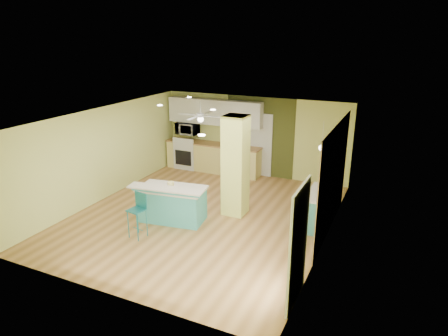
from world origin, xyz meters
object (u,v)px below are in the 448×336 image
(side_counter, at_px, (319,209))
(bar_stool, at_px, (139,208))
(peninsula, at_px, (172,203))
(canister, at_px, (171,186))
(fruit_bowl, at_px, (229,145))

(side_counter, bearing_deg, bar_stool, -147.65)
(peninsula, bearing_deg, side_counter, 12.37)
(peninsula, bearing_deg, canister, -76.71)
(peninsula, distance_m, fruit_bowl, 3.76)
(side_counter, bearing_deg, canister, -158.01)
(peninsula, bearing_deg, fruit_bowl, 84.53)
(bar_stool, xyz_separation_m, canister, (0.27, 0.91, 0.25))
(bar_stool, xyz_separation_m, side_counter, (3.49, 2.21, -0.26))
(fruit_bowl, bearing_deg, bar_stool, -90.72)
(side_counter, distance_m, fruit_bowl, 4.28)
(bar_stool, distance_m, fruit_bowl, 4.71)
(side_counter, bearing_deg, peninsula, -159.35)
(bar_stool, relative_size, fruit_bowl, 3.88)
(bar_stool, height_order, side_counter, bar_stool)
(fruit_bowl, bearing_deg, canister, -86.80)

